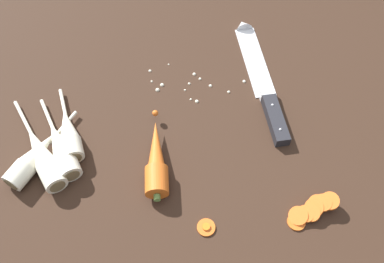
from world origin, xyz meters
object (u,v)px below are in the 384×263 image
chefs_knife (260,74)px  parsnip_mid_left (42,156)px  parsnip_front (61,148)px  carrot_slice_stack (312,210)px  parsnip_back (33,158)px  parsnip_mid_right (69,133)px  whole_carrot (156,160)px  carrot_slice_stray_near (206,227)px

chefs_knife → parsnip_mid_left: parsnip_mid_left is taller
parsnip_front → carrot_slice_stack: 46.23cm
parsnip_back → carrot_slice_stack: (50.17, -3.67, -0.78)cm
parsnip_mid_right → whole_carrot: bearing=-11.9°
carrot_slice_stack → whole_carrot: bearing=167.8°
chefs_knife → parsnip_mid_left: (-39.00, -25.54, 1.33)cm
chefs_knife → parsnip_back: bearing=-147.0°
whole_carrot → parsnip_back: 22.42cm
whole_carrot → chefs_knife: bearing=52.9°
chefs_knife → whole_carrot: whole_carrot is taller
parsnip_front → parsnip_mid_left: size_ratio=0.92×
whole_carrot → parsnip_front: (-17.92, 0.30, -0.12)cm
parsnip_mid_right → carrot_slice_stray_near: (27.61, -14.54, -1.62)cm
carrot_slice_stack → carrot_slice_stray_near: size_ratio=2.75×
parsnip_mid_left → parsnip_back: (-1.42, -0.75, 0.00)cm
whole_carrot → parsnip_mid_left: size_ratio=0.99×
parsnip_mid_left → carrot_slice_stray_near: size_ratio=6.06×
whole_carrot → parsnip_mid_left: 20.93cm
parsnip_front → parsnip_back: bearing=-148.8°
parsnip_front → carrot_slice_stray_near: 30.34cm
parsnip_mid_left → carrot_slice_stack: (48.75, -4.42, -0.78)cm
parsnip_mid_left → carrot_slice_stray_near: (31.12, -9.28, -1.62)cm
whole_carrot → parsnip_back: size_ratio=1.04×
whole_carrot → parsnip_back: (-22.30, -2.35, -0.12)cm
parsnip_mid_right → carrot_slice_stack: bearing=-12.1°
chefs_knife → carrot_slice_stack: (9.75, -29.96, 0.55)cm
carrot_slice_stray_near → parsnip_mid_left: bearing=163.4°
parsnip_mid_left → parsnip_mid_right: same height
carrot_slice_stray_near → carrot_slice_stack: bearing=15.4°
parsnip_front → carrot_slice_stack: (45.79, -6.32, -0.78)cm
chefs_knife → carrot_slice_stack: bearing=-72.0°
parsnip_front → parsnip_mid_left: bearing=-147.3°
parsnip_mid_left → carrot_slice_stack: bearing=-5.2°
chefs_knife → carrot_slice_stray_near: chefs_knife is taller
parsnip_mid_right → parsnip_back: same height
chefs_knife → parsnip_back: (-40.42, -26.30, 1.33)cm
parsnip_front → parsnip_back: (-4.38, -2.65, 0.00)cm
parsnip_mid_right → carrot_slice_stray_near: parsnip_mid_right is taller
parsnip_front → parsnip_mid_left: 3.51cm
whole_carrot → parsnip_front: bearing=179.0°
parsnip_mid_right → parsnip_front: bearing=-99.2°
whole_carrot → parsnip_mid_left: bearing=-175.6°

